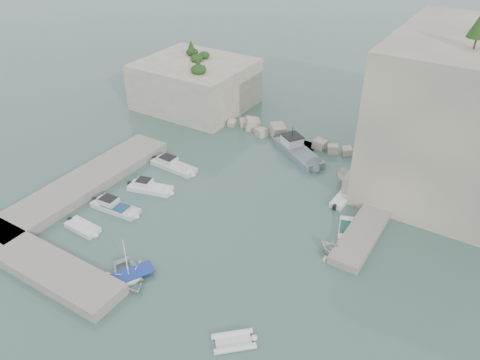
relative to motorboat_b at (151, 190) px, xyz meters
The scene contains 19 objects.
ground 10.41m from the motorboat_b, 14.69° to the right, with size 400.00×400.00×0.00m, color #44665E.
cliff_terrace 27.74m from the motorboat_b, 33.66° to the left, with size 8.00×10.00×2.50m, color beige.
outcrop_west 24.71m from the motorboat_b, 113.95° to the left, with size 16.00×14.00×7.00m, color beige.
quay_west 7.85m from the motorboat_b, 152.29° to the right, with size 5.00×24.00×1.10m, color #9E9689.
quay_south 15.15m from the motorboat_b, 89.74° to the right, with size 18.00×4.00×1.10m, color #9E9689.
ledge_east 24.70m from the motorboat_b, 17.34° to the left, with size 3.00×16.00×0.80m, color #9E9689.
breakwater 21.39m from the motorboat_b, 64.90° to the left, with size 28.00×3.00×1.40m, color beige.
motorboat_b is the anchor object (origin of this frame).
motorboat_d 4.97m from the motorboat_b, 97.70° to the right, with size 6.17×1.84×1.40m, color silver, non-canonical shape.
motorboat_e 9.21m from the motorboat_b, 96.75° to the right, with size 4.12×1.68×0.70m, color white, non-canonical shape.
motorboat_a 5.35m from the motorboat_b, 98.71° to the left, with size 6.75×2.01×1.40m, color silver, non-canonical shape.
rowboat 14.21m from the motorboat_b, 56.55° to the right, with size 3.55×4.97×1.03m, color white.
inflatable_dinghy 23.29m from the motorboat_b, 33.11° to the right, with size 3.60×1.75×0.44m, color white, non-canonical shape.
tender_east_a 22.06m from the motorboat_b, ahead, with size 2.75×3.19×1.68m, color white.
tender_east_b 22.40m from the motorboat_b, 12.28° to the left, with size 4.26×1.45×0.70m, color white, non-canonical shape.
tender_east_c 21.82m from the motorboat_b, 26.50° to the left, with size 4.39×1.42×0.70m, color white, non-canonical shape.
tender_east_d 23.64m from the motorboat_b, 32.90° to the left, with size 1.93×5.13×1.98m, color white.
work_boat 19.62m from the motorboat_b, 56.37° to the left, with size 9.35×2.76×2.20m, color slate, non-canonical shape.
rowboat_mast 14.44m from the motorboat_b, 56.55° to the right, with size 0.10×0.10×4.20m, color white.
Camera 1 is at (22.34, -29.83, 30.17)m, focal length 35.00 mm.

